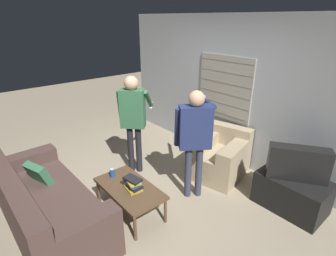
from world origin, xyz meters
TOP-DOWN VIEW (x-y plane):
  - ground_plane at (0.00, 0.00)m, footprint 16.00×16.00m
  - wall_back at (-0.00, 2.03)m, footprint 5.20×0.08m
  - couch_blue at (-0.23, -1.17)m, footprint 2.10×0.94m
  - armchair_beige at (0.39, 1.48)m, footprint 0.97×1.07m
  - coffee_table at (0.24, -0.21)m, footprint 1.01×0.55m
  - tv_stand at (1.61, 1.54)m, footprint 0.90×0.58m
  - tv at (1.61, 1.54)m, footprint 0.74×0.58m
  - person_left_standing at (-0.61, 0.44)m, footprint 0.48×0.74m
  - person_right_standing at (0.52, 0.71)m, footprint 0.57×0.80m
  - book_stack at (0.32, -0.20)m, footprint 0.26×0.20m
  - soda_can at (-0.12, -0.26)m, footprint 0.07×0.07m
  - spare_remote at (0.25, -0.12)m, footprint 0.08×0.14m

SIDE VIEW (x-z plane):
  - ground_plane at x=0.00m, z-range 0.00..0.00m
  - tv_stand at x=1.61m, z-range 0.00..0.48m
  - couch_blue at x=-0.23m, z-range -0.11..0.73m
  - armchair_beige at x=0.39m, z-range -0.06..0.71m
  - coffee_table at x=0.24m, z-range 0.16..0.57m
  - spare_remote at x=0.25m, z-range 0.40..0.43m
  - soda_can at x=-0.12m, z-range 0.40..0.53m
  - book_stack at x=0.32m, z-range 0.40..0.57m
  - tv at x=1.61m, z-range 0.48..0.94m
  - person_right_standing at x=0.52m, z-range 0.22..1.84m
  - person_left_standing at x=-0.61m, z-range 0.22..1.88m
  - wall_back at x=0.00m, z-range 0.00..2.55m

